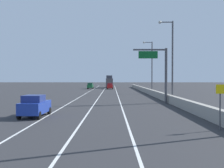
# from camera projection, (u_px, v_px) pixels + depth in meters

# --- Properties ---
(ground_plane) EXTENTS (320.00, 320.00, 0.00)m
(ground_plane) POSITION_uv_depth(u_px,v_px,m) (109.00, 92.00, 67.31)
(ground_plane) COLOR #2D2D30
(lane_stripe_left) EXTENTS (0.16, 130.00, 0.00)m
(lane_stripe_left) POSITION_uv_depth(u_px,v_px,m) (84.00, 94.00, 58.29)
(lane_stripe_left) COLOR silver
(lane_stripe_left) RESTS_ON ground_plane
(lane_stripe_center) EXTENTS (0.16, 130.00, 0.00)m
(lane_stripe_center) POSITION_uv_depth(u_px,v_px,m) (100.00, 94.00, 58.30)
(lane_stripe_center) COLOR silver
(lane_stripe_center) RESTS_ON ground_plane
(lane_stripe_right) EXTENTS (0.16, 130.00, 0.00)m
(lane_stripe_right) POSITION_uv_depth(u_px,v_px,m) (116.00, 94.00, 58.32)
(lane_stripe_right) COLOR silver
(lane_stripe_right) RESTS_ON ground_plane
(jersey_barrier_right) EXTENTS (0.60, 120.00, 1.10)m
(jersey_barrier_right) POSITION_uv_depth(u_px,v_px,m) (160.00, 96.00, 43.34)
(jersey_barrier_right) COLOR #9E998E
(jersey_barrier_right) RESTS_ON ground_plane
(overhead_sign_gantry) EXTENTS (4.68, 0.36, 7.50)m
(overhead_sign_gantry) POSITION_uv_depth(u_px,v_px,m) (159.00, 69.00, 36.47)
(overhead_sign_gantry) COLOR #47474C
(overhead_sign_gantry) RESTS_ON ground_plane
(speed_advisory_sign) EXTENTS (0.60, 0.11, 3.00)m
(speed_advisory_sign) POSITION_uv_depth(u_px,v_px,m) (219.00, 103.00, 17.50)
(speed_advisory_sign) COLOR #4C4C51
(speed_advisory_sign) RESTS_ON ground_plane
(lamp_post_right_second) EXTENTS (2.14, 0.44, 11.53)m
(lamp_post_right_second) POSITION_uv_depth(u_px,v_px,m) (170.00, 56.00, 37.77)
(lamp_post_right_second) COLOR #4C4C51
(lamp_post_right_second) RESTS_ON ground_plane
(lamp_post_right_third) EXTENTS (2.14, 0.44, 11.53)m
(lamp_post_right_third) POSITION_uv_depth(u_px,v_px,m) (150.00, 64.00, 59.00)
(lamp_post_right_third) COLOR #4C4C51
(lamp_post_right_third) RESTS_ON ground_plane
(car_red_0) EXTENTS (1.85, 4.31, 1.92)m
(car_red_0) POSITION_uv_depth(u_px,v_px,m) (109.00, 86.00, 84.16)
(car_red_0) COLOR red
(car_red_0) RESTS_ON ground_plane
(car_green_1) EXTENTS (1.84, 4.30, 1.96)m
(car_green_1) POSITION_uv_depth(u_px,v_px,m) (89.00, 86.00, 86.08)
(car_green_1) COLOR #196033
(car_green_1) RESTS_ON ground_plane
(car_blue_2) EXTENTS (1.97, 4.22, 1.94)m
(car_blue_2) POSITION_uv_depth(u_px,v_px,m) (34.00, 106.00, 23.56)
(car_blue_2) COLOR #1E389E
(car_blue_2) RESTS_ON ground_plane
(box_truck) EXTENTS (2.63, 9.90, 4.45)m
(box_truck) POSITION_uv_depth(u_px,v_px,m) (108.00, 82.00, 95.36)
(box_truck) COLOR #4C4C51
(box_truck) RESTS_ON ground_plane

